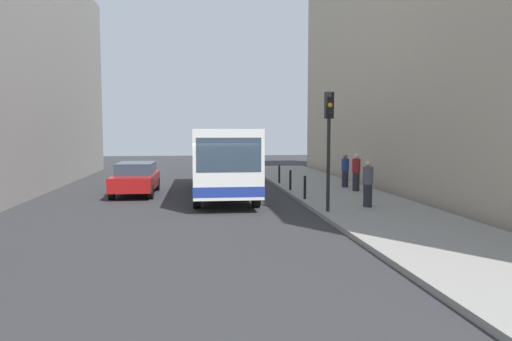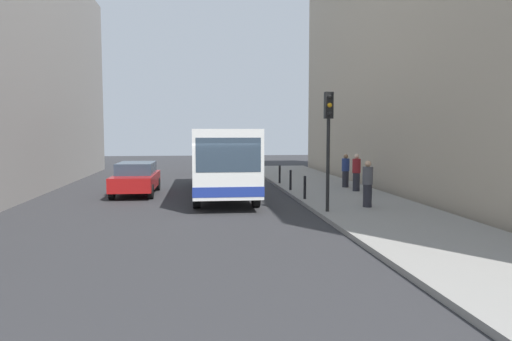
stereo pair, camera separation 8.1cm
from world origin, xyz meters
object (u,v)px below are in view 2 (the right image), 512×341
Objects in this scene: bollard_mid at (291,180)px; car_behind_bus at (218,162)px; bollard_far at (280,174)px; pedestrian_near_signal at (368,184)px; bollard_near at (305,187)px; bus at (222,157)px; car_beside_bus at (136,178)px; pedestrian_mid_sidewalk at (356,172)px; pedestrian_far_sidewalk at (346,171)px; traffic_light at (328,129)px.

car_behind_bus is at bearing 104.36° from bollard_mid.
pedestrian_near_signal is (1.82, -8.28, 0.38)m from bollard_far.
bollard_near is at bearing -90.00° from bollard_mid.
car_beside_bus is at bearing -3.59° from bus.
bollard_near is at bearing 9.55° from pedestrian_mid_sidewalk.
bollard_mid is 5.60m from pedestrian_near_signal.
pedestrian_far_sidewalk reaches higher than bollard_mid.
traffic_light reaches higher than bus.
bollard_mid is at bearing 134.45° from pedestrian_near_signal.
pedestrian_far_sidewalk is at bearing 105.11° from pedestrian_near_signal.
car_beside_bus reaches higher than bollard_near.
car_behind_bus is 12.08m from pedestrian_far_sidewalk.
traffic_light is 6.51m from bollard_mid.
bollard_mid is (3.23, -0.11, -1.10)m from bus.
bollard_mid is at bearing 107.96° from car_behind_bus.
traffic_light reaches higher than pedestrian_near_signal.
pedestrian_near_signal reaches higher than car_behind_bus.
bus reaches higher than car_behind_bus.
car_beside_bus is at bearing -34.10° from pedestrian_mid_sidewalk.
bus is at bearing 176.66° from car_beside_bus.
bollard_mid is 0.56× the size of pedestrian_near_signal.
pedestrian_near_signal is at bearing 24.27° from traffic_light.
car_beside_bus is at bearing 138.36° from traffic_light.
pedestrian_mid_sidewalk is at bearing 174.27° from car_beside_bus.
car_beside_bus is at bearing 173.15° from pedestrian_near_signal.
car_behind_bus is (0.31, 11.26, -0.94)m from bus.
traffic_light reaches higher than bollard_near.
car_beside_bus is at bearing 176.78° from bollard_mid.
bollard_mid is at bearing -42.04° from pedestrian_mid_sidewalk.
pedestrian_mid_sidewalk reaches higher than bollard_far.
traffic_light reaches higher than pedestrian_mid_sidewalk.
bus is 4.46m from bollard_far.
car_beside_bus is 11.77m from car_behind_bus.
bus is 4.06m from car_beside_bus.
bollard_near is 3.72m from pedestrian_mid_sidewalk.
bus is 3.41m from bollard_mid.
traffic_light is 3.89m from bollard_near.
bollard_far is at bearing 66.42° from pedestrian_far_sidewalk.
bollard_far is at bearing -79.38° from pedestrian_mid_sidewalk.
bollard_mid is at bearing 90.95° from traffic_light.
bollard_far is at bearing 90.63° from traffic_light.
pedestrian_far_sidewalk is at bearing 52.31° from bollard_near.
pedestrian_far_sidewalk is (5.84, -10.57, 0.19)m from car_behind_bus.
pedestrian_near_signal is at bearing 48.42° from pedestrian_mid_sidewalk.
car_beside_bus is 10.11m from pedestrian_far_sidewalk.
car_beside_bus is 4.66× the size of bollard_far.
bus is 11.63× the size of bollard_mid.
bollard_mid is at bearing 90.00° from bollard_near.
pedestrian_far_sidewalk is at bearing -173.01° from bus.
bollard_far is at bearing -159.31° from car_beside_bus.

